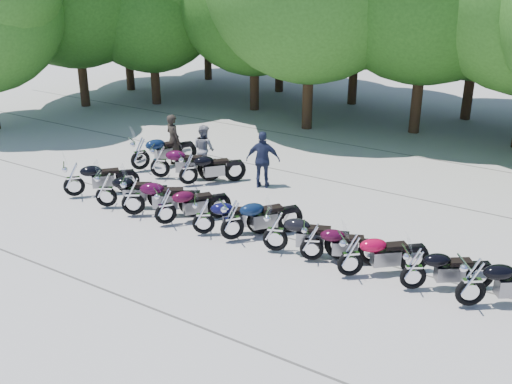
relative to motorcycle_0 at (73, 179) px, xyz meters
The scene contains 18 objects.
ground 5.97m from the motorcycle_0, ahead, with size 90.00×90.00×0.00m, color gray.
motorcycle_0 is the anchor object (origin of this frame).
motorcycle_1 1.43m from the motorcycle_0, ahead, with size 0.67×2.20×1.25m, color black, non-canonical shape.
motorcycle_2 2.53m from the motorcycle_0, ahead, with size 0.71×2.34×1.32m, color #350722, non-canonical shape.
motorcycle_3 3.70m from the motorcycle_0, ahead, with size 0.65×2.15×1.21m, color #3D081E, non-canonical shape.
motorcycle_4 4.95m from the motorcycle_0, ahead, with size 0.64×2.09×1.18m, color black, non-canonical shape.
motorcycle_5 5.80m from the motorcycle_0, ahead, with size 0.69×2.26×1.28m, color #0B1A34, non-canonical shape.
motorcycle_6 7.07m from the motorcycle_0, ahead, with size 0.68×2.23×1.26m, color black, non-canonical shape.
motorcycle_7 8.07m from the motorcycle_0, ahead, with size 0.62×2.02×1.14m, color #33071B, non-canonical shape.
motorcycle_8 9.17m from the motorcycle_0, ahead, with size 0.66×2.18×1.23m, color maroon, non-canonical shape.
motorcycle_9 10.59m from the motorcycle_0, ahead, with size 0.63×2.08×1.18m, color black, non-canonical shape.
motorcycle_10 11.84m from the motorcycle_0, ahead, with size 0.70×2.31×1.30m, color black, non-canonical shape.
motorcycle_11 2.90m from the motorcycle_0, 88.83° to the left, with size 0.73×2.39×1.35m, color #0C1B37, non-canonical shape.
motorcycle_12 2.90m from the motorcycle_0, 66.76° to the left, with size 0.70×2.30×1.30m, color #3D0826, non-canonical shape.
motorcycle_13 3.55m from the motorcycle_0, 48.70° to the left, with size 0.66×2.18×1.23m, color black, non-canonical shape.
rider_0 4.08m from the motorcycle_0, 81.27° to the left, with size 0.67×0.44×1.85m, color black.
rider_1 4.48m from the motorcycle_0, 63.85° to the left, with size 0.81×0.63×1.68m, color gray.
rider_2 5.88m from the motorcycle_0, 41.39° to the left, with size 1.09×0.45×1.85m, color #1E243F.
Camera 1 is at (7.92, -11.03, 7.05)m, focal length 42.00 mm.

